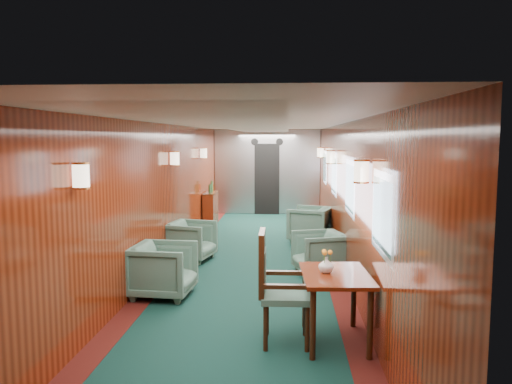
% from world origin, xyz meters
% --- Properties ---
extents(room, '(12.00, 12.10, 2.40)m').
position_xyz_m(room, '(0.00, 0.00, 1.63)').
color(room, '#0D3129').
rests_on(room, ground).
extents(bulkhead, '(2.98, 0.17, 2.39)m').
position_xyz_m(bulkhead, '(0.00, 5.91, 1.18)').
color(bulkhead, '#B2B4B9').
rests_on(bulkhead, ground).
extents(windows_right, '(0.02, 8.60, 0.80)m').
position_xyz_m(windows_right, '(1.49, 0.25, 1.45)').
color(windows_right, silver).
rests_on(windows_right, ground).
extents(wall_sconces, '(2.97, 7.97, 0.25)m').
position_xyz_m(wall_sconces, '(0.00, 0.57, 1.79)').
color(wall_sconces, beige).
rests_on(wall_sconces, ground).
extents(dining_table, '(0.75, 1.03, 0.75)m').
position_xyz_m(dining_table, '(1.11, -3.04, 0.63)').
color(dining_table, maroon).
rests_on(dining_table, ground).
extents(side_chair, '(0.55, 0.57, 1.20)m').
position_xyz_m(side_chair, '(0.48, -3.09, 0.65)').
color(side_chair, '#1C433A').
rests_on(side_chair, ground).
extents(credenza, '(0.28, 0.90, 1.08)m').
position_xyz_m(credenza, '(-1.34, 4.11, 0.42)').
color(credenza, maroon).
rests_on(credenza, ground).
extents(flower_vase, '(0.21, 0.21, 0.17)m').
position_xyz_m(flower_vase, '(1.01, -3.01, 0.83)').
color(flower_vase, silver).
rests_on(flower_vase, dining_table).
extents(armchair_left_near, '(0.87, 0.85, 0.73)m').
position_xyz_m(armchair_left_near, '(-1.09, -1.63, 0.37)').
color(armchair_left_near, '#1C433A').
rests_on(armchair_left_near, ground).
extents(armchair_left_far, '(0.91, 0.90, 0.69)m').
position_xyz_m(armchair_left_far, '(-1.11, 0.41, 0.35)').
color(armchair_left_far, '#1C433A').
rests_on(armchair_left_far, ground).
extents(armchair_right_near, '(0.93, 0.91, 0.68)m').
position_xyz_m(armchair_right_near, '(1.10, -0.35, 0.34)').
color(armchair_right_near, '#1C433A').
rests_on(armchair_right_near, ground).
extents(armchair_right_far, '(1.02, 1.01, 0.74)m').
position_xyz_m(armchair_right_far, '(1.06, 2.12, 0.37)').
color(armchair_right_far, '#1C433A').
rests_on(armchair_right_far, ground).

